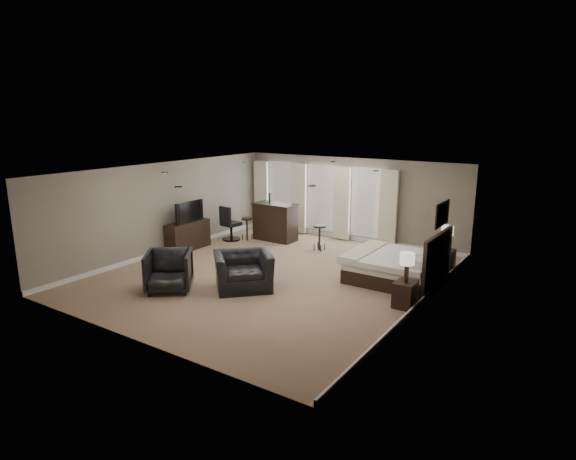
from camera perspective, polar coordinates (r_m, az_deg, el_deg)
The scene contains 16 objects.
room at distance 11.70m, azimuth -1.90°, elevation 0.70°, with size 7.60×8.60×2.64m.
window_bay at distance 15.65m, azimuth 3.85°, elevation 3.58°, with size 5.25×0.20×2.30m.
bed at distance 11.80m, azimuth 12.19°, elevation -2.74°, with size 2.05×1.96×1.31m, color silver.
nightstand_near at distance 10.34m, azimuth 13.71°, elevation -7.41°, with size 0.41×0.50×0.54m, color black.
nightstand_far at distance 12.98m, azimuth 18.13°, elevation -3.39°, with size 0.41×0.50×0.54m, color black.
lamp_near at distance 10.15m, azimuth 13.89°, elevation -4.34°, with size 0.30×0.30×0.62m, color beige.
lamp_far at distance 12.83m, azimuth 18.32°, elevation -0.89°, with size 0.30×0.30×0.62m, color beige.
wall_art at distance 11.21m, azimuth 17.79°, elevation 1.83°, with size 0.04×0.96×0.56m, color slate.
dresser at distance 14.51m, azimuth -11.77°, elevation -0.64°, with size 0.46×1.44×0.83m, color black.
tv at distance 14.40m, azimuth -11.86°, elevation 1.24°, with size 1.07×0.62×0.14m, color black.
armchair_near at distance 11.04m, azimuth -5.34°, elevation -4.12°, with size 1.28×0.83×1.12m, color black.
armchair_far at distance 11.21m, azimuth -13.94°, elevation -4.51°, with size 0.98×0.92×1.01m, color black.
bar_counter at distance 15.22m, azimuth -1.51°, elevation 0.99°, with size 1.36×0.71×1.19m, color black.
bar_stool_left at distance 15.32m, azimuth -4.87°, elevation 0.13°, with size 0.34×0.34×0.72m, color black.
bar_stool_right at distance 14.12m, azimuth 3.75°, elevation -0.93°, with size 0.36×0.36×0.76m, color black.
desk_chair at distance 15.32m, azimuth -6.77°, elevation 0.85°, with size 0.57×0.57×1.12m, color black.
Camera 1 is at (6.62, -9.29, 3.90)m, focal length 30.00 mm.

